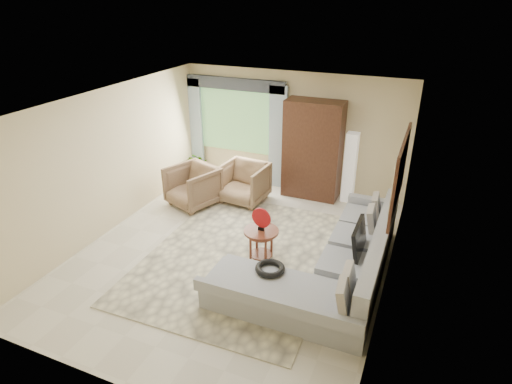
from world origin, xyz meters
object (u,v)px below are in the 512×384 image
at_px(potted_plant, 199,164).
at_px(armoire, 313,150).
at_px(sectional_sofa, 335,268).
at_px(armchair_right, 244,183).
at_px(armchair_left, 193,186).
at_px(coffee_table, 261,244).
at_px(tv_screen, 359,239).
at_px(floor_lamp, 350,168).

bearing_deg(potted_plant, armoire, -0.89).
distance_m(sectional_sofa, armchair_right, 3.21).
height_order(sectional_sofa, potted_plant, sectional_sofa).
bearing_deg(potted_plant, armchair_left, -64.81).
distance_m(coffee_table, potted_plant, 3.93).
bearing_deg(tv_screen, armchair_left, 161.43).
distance_m(coffee_table, armoire, 2.85).
xyz_separation_m(armchair_right, potted_plant, (-1.59, 0.88, -0.13)).
distance_m(tv_screen, armchair_right, 3.28).
height_order(tv_screen, coffee_table, tv_screen).
distance_m(tv_screen, potted_plant, 5.10).
bearing_deg(armoire, coffee_table, -91.00).
xyz_separation_m(tv_screen, armchair_right, (-2.73, 1.79, -0.30)).
relative_size(sectional_sofa, floor_lamp, 2.31).
bearing_deg(coffee_table, armoire, 89.00).
xyz_separation_m(coffee_table, floor_lamp, (0.85, 2.81, 0.45)).
xyz_separation_m(sectional_sofa, armchair_left, (-3.37, 1.49, 0.14)).
relative_size(armchair_right, armoire, 0.44).
relative_size(sectional_sofa, tv_screen, 4.68).
bearing_deg(floor_lamp, potted_plant, -179.74).
height_order(sectional_sofa, armchair_right, sectional_sofa).
bearing_deg(potted_plant, tv_screen, -31.79).
relative_size(potted_plant, armoire, 0.27).
height_order(sectional_sofa, armoire, armoire).
relative_size(armchair_left, floor_lamp, 0.62).
relative_size(sectional_sofa, armchair_left, 3.73).
bearing_deg(floor_lamp, sectional_sofa, -81.67).
distance_m(armoire, floor_lamp, 0.86).
relative_size(coffee_table, armchair_left, 0.62).
distance_m(armchair_left, floor_lamp, 3.30).
relative_size(armchair_right, floor_lamp, 0.61).
distance_m(tv_screen, floor_lamp, 2.78).
bearing_deg(armoire, armchair_right, -145.58).
height_order(tv_screen, armoire, armoire).
bearing_deg(coffee_table, armchair_left, 147.34).
bearing_deg(floor_lamp, armchair_right, -156.04).
xyz_separation_m(sectional_sofa, floor_lamp, (-0.43, 2.96, 0.47)).
xyz_separation_m(tv_screen, floor_lamp, (-0.70, 2.69, 0.03)).
height_order(armchair_left, armoire, armoire).
bearing_deg(armchair_right, floor_lamp, 28.29).
height_order(potted_plant, floor_lamp, floor_lamp).
distance_m(tv_screen, armchair_left, 3.84).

